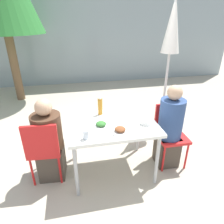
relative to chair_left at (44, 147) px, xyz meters
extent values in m
plane|color=#B2A893|center=(0.86, 0.02, -0.52)|extent=(24.00, 24.00, 0.00)
cube|color=#89999E|center=(0.86, 4.37, 0.98)|extent=(10.00, 0.20, 3.00)
cube|color=white|center=(0.86, 0.02, 0.22)|extent=(1.11, 0.84, 0.04)
cylinder|color=#B7B7B7|center=(0.37, -0.35, -0.16)|extent=(0.04, 0.04, 0.72)
cylinder|color=#B7B7B7|center=(1.36, -0.35, -0.16)|extent=(0.04, 0.04, 0.72)
cylinder|color=#B7B7B7|center=(0.37, 0.38, -0.16)|extent=(0.04, 0.04, 0.72)
cylinder|color=#B7B7B7|center=(1.36, 0.38, -0.16)|extent=(0.04, 0.04, 0.72)
cube|color=red|center=(0.01, 0.08, -0.08)|extent=(0.43, 0.43, 0.04)
cube|color=red|center=(-0.01, -0.10, 0.15)|extent=(0.40, 0.07, 0.42)
cylinder|color=red|center=(-0.15, 0.26, -0.31)|extent=(0.03, 0.03, 0.42)
cylinder|color=red|center=(0.19, 0.24, -0.31)|extent=(0.03, 0.03, 0.42)
cylinder|color=red|center=(-0.18, -0.08, -0.31)|extent=(0.03, 0.03, 0.42)
cylinder|color=red|center=(0.16, -0.10, -0.31)|extent=(0.03, 0.03, 0.42)
cube|color=#473D33|center=(0.06, 0.08, -0.29)|extent=(0.35, 0.35, 0.46)
cylinder|color=#472D1E|center=(0.06, 0.08, 0.17)|extent=(0.36, 0.36, 0.46)
sphere|color=tan|center=(0.06, 0.08, 0.50)|extent=(0.20, 0.20, 0.20)
cube|color=red|center=(1.72, 0.00, -0.08)|extent=(0.41, 0.41, 0.04)
cube|color=red|center=(1.72, 0.18, 0.15)|extent=(0.40, 0.04, 0.42)
cylinder|color=red|center=(1.89, -0.18, -0.31)|extent=(0.03, 0.03, 0.42)
cylinder|color=red|center=(1.55, -0.17, -0.31)|extent=(0.03, 0.03, 0.42)
cylinder|color=red|center=(1.89, 0.16, -0.31)|extent=(0.03, 0.03, 0.42)
cylinder|color=red|center=(1.55, 0.17, -0.31)|extent=(0.03, 0.03, 0.42)
cube|color=#473D33|center=(1.67, 0.00, -0.29)|extent=(0.30, 0.30, 0.46)
cylinder|color=navy|center=(1.67, 0.00, 0.22)|extent=(0.33, 0.33, 0.55)
sphere|color=tan|center=(1.67, 0.00, 0.59)|extent=(0.19, 0.19, 0.19)
cylinder|color=#333333|center=(2.04, 0.98, -0.49)|extent=(0.36, 0.36, 0.05)
cylinder|color=#BCBCBC|center=(2.04, 0.98, 0.63)|extent=(0.04, 0.04, 2.29)
cone|color=silver|center=(2.04, 0.98, 1.34)|extent=(0.30, 0.30, 0.86)
cylinder|color=white|center=(0.91, -0.23, 0.25)|extent=(0.23, 0.23, 0.01)
ellipsoid|color=brown|center=(0.91, -0.23, 0.28)|extent=(0.13, 0.13, 0.05)
cylinder|color=white|center=(0.71, -0.06, 0.25)|extent=(0.23, 0.23, 0.01)
ellipsoid|color=#33702D|center=(0.71, -0.06, 0.28)|extent=(0.13, 0.13, 0.05)
cylinder|color=#B7751E|center=(0.76, 0.29, 0.35)|extent=(0.06, 0.06, 0.23)
cylinder|color=white|center=(0.76, 0.29, 0.48)|extent=(0.04, 0.04, 0.02)
cylinder|color=silver|center=(0.51, -0.29, 0.29)|extent=(0.07, 0.07, 0.10)
cylinder|color=white|center=(1.27, -0.10, 0.27)|extent=(0.15, 0.15, 0.06)
cylinder|color=brown|center=(-0.94, 3.16, 0.29)|extent=(0.20, 0.20, 1.62)
camera|label=1|loc=(0.41, -2.17, 1.45)|focal=32.00mm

